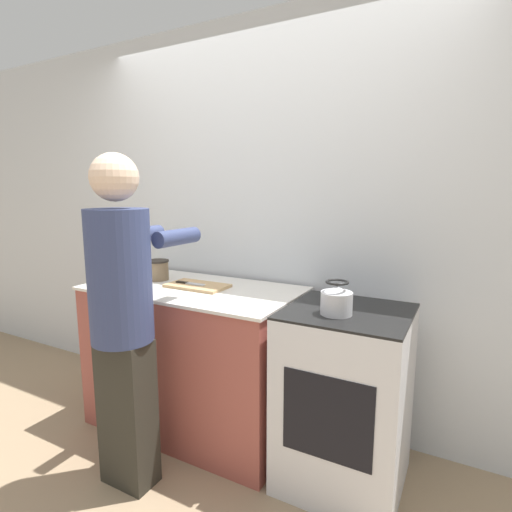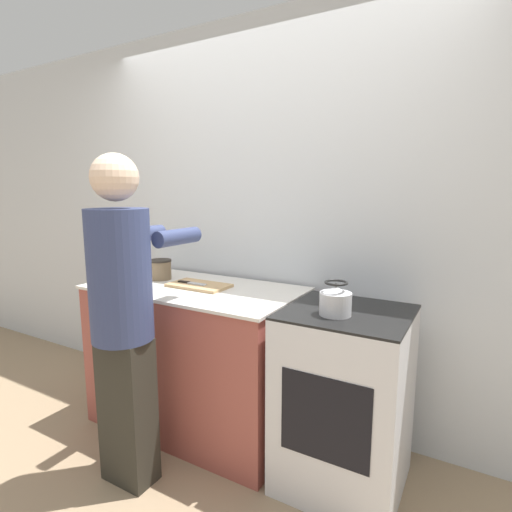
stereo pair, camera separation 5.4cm
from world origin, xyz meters
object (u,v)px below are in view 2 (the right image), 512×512
person (124,309)px  knife (191,283)px  kettle (336,301)px  canister_jar (161,269)px  bowl_prep (118,277)px  cutting_board (199,285)px  oven (344,399)px

person → knife: 0.58m
person → knife: size_ratio=8.19×
kettle → canister_jar: 1.30m
bowl_prep → canister_jar: size_ratio=0.85×
kettle → bowl_prep: kettle is taller
cutting_board → knife: (-0.05, -0.01, 0.01)m
cutting_board → bowl_prep: (-0.57, -0.14, 0.02)m
kettle → bowl_prep: (-1.50, 0.01, -0.05)m
oven → person: person is taller
person → kettle: size_ratio=10.35×
cutting_board → bowl_prep: bowl_prep is taller
oven → cutting_board: cutting_board is taller
oven → canister_jar: size_ratio=6.31×
person → kettle: 1.04m
oven → canister_jar: canister_jar is taller
oven → bowl_prep: bearing=-177.0°
person → cutting_board: (0.01, 0.59, -0.00)m
kettle → canister_jar: kettle is taller
oven → cutting_board: 1.07m
person → knife: person is taller
kettle → canister_jar: (-1.29, 0.20, -0.01)m
oven → bowl_prep: size_ratio=7.47×
oven → knife: knife is taller
knife → canister_jar: (-0.30, 0.06, 0.05)m
oven → bowl_prep: (-1.53, -0.08, 0.48)m
person → canister_jar: (-0.34, 0.63, 0.06)m
person → cutting_board: size_ratio=4.47×
person → canister_jar: size_ratio=11.46×
kettle → canister_jar: bearing=171.3°
knife → canister_jar: 0.31m
person → knife: (-0.04, 0.58, 0.01)m
knife → bowl_prep: bearing=-166.0°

